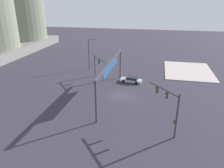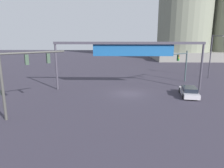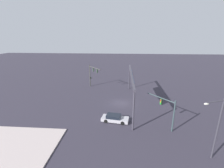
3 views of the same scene
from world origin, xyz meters
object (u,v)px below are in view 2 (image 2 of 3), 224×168
(traffic_signal_near_corner, at_px, (18,71))
(streetlamp_curved_arm, at_px, (212,53))
(sedan_car_approaching, at_px, (189,92))
(traffic_signal_opposite_side, at_px, (182,61))

(traffic_signal_near_corner, xyz_separation_m, streetlamp_curved_arm, (26.08, 19.32, 0.24))
(streetlamp_curved_arm, xyz_separation_m, sedan_car_approaching, (-7.91, -11.97, -3.99))
(traffic_signal_near_corner, xyz_separation_m, sedan_car_approaching, (18.17, 7.34, -3.76))
(traffic_signal_near_corner, bearing_deg, streetlamp_curved_arm, -3.04)
(sedan_car_approaching, bearing_deg, traffic_signal_near_corner, 120.37)
(streetlamp_curved_arm, bearing_deg, traffic_signal_near_corner, -74.22)
(traffic_signal_opposite_side, xyz_separation_m, streetlamp_curved_arm, (6.42, 3.68, 1.04))
(traffic_signal_opposite_side, distance_m, streetlamp_curved_arm, 7.47)
(traffic_signal_opposite_side, bearing_deg, streetlamp_curved_arm, 169.72)
(traffic_signal_near_corner, height_order, streetlamp_curved_arm, streetlamp_curved_arm)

